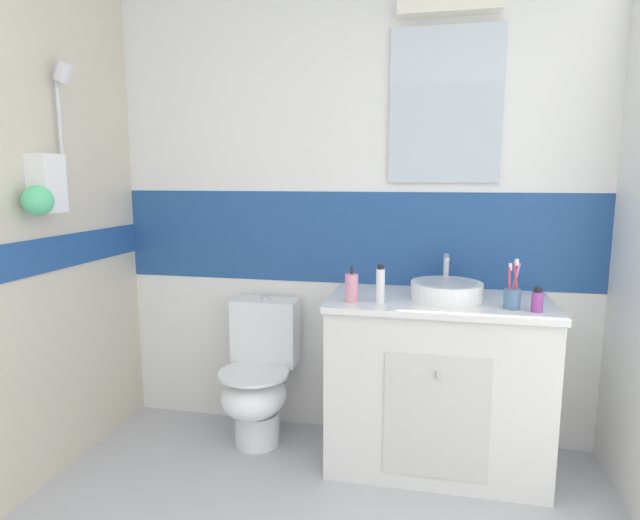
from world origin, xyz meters
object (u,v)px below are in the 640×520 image
Objects in this scene: sink_basin at (446,290)px; toilet at (259,378)px; deodorant_spray_can at (380,285)px; lotion_bottle_short at (537,301)px; soap_dispenser at (352,288)px; toothbrush_cup at (512,296)px.

sink_basin reaches higher than toilet.
toilet is 0.89m from deodorant_spray_can.
sink_basin is at bearing -2.64° from toilet.
sink_basin is 0.41m from lotion_bottle_short.
sink_basin is 2.22× the size of soap_dispenser.
lotion_bottle_short is at bearing -18.60° from toothbrush_cup.
deodorant_spray_can is 0.68m from lotion_bottle_short.
lotion_bottle_short is (0.38, -0.15, 0.00)m from sink_basin.
toothbrush_cup reaches higher than sink_basin.
deodorant_spray_can is 1.66× the size of lotion_bottle_short.
soap_dispenser is (-0.44, -0.14, 0.02)m from sink_basin.
toilet is 4.50× the size of soap_dispenser.
deodorant_spray_can is (-0.30, -0.13, 0.04)m from sink_basin.
deodorant_spray_can is (0.66, -0.17, 0.57)m from toilet.
lotion_bottle_short is (0.10, -0.03, -0.01)m from toothbrush_cup.
toilet is at bearing 171.67° from lotion_bottle_short.
toilet is (-0.97, 0.04, -0.54)m from sink_basin.
soap_dispenser is at bearing -174.17° from deodorant_spray_can.
sink_basin is 2.15× the size of deodorant_spray_can.
toothbrush_cup is 2.09× the size of lotion_bottle_short.
sink_basin is 0.31m from toothbrush_cup.
sink_basin reaches higher than lotion_bottle_short.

